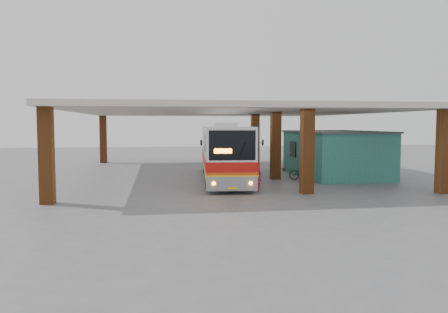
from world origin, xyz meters
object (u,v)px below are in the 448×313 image
at_px(coach_bus, 224,151).
at_px(pedestrian, 255,175).
at_px(motorcycle, 304,172).
at_px(red_chair, 286,166).

relative_size(coach_bus, pedestrian, 7.24).
distance_m(motorcycle, pedestrian, 5.94).
relative_size(motorcycle, pedestrian, 1.05).
bearing_deg(motorcycle, pedestrian, 149.39).
relative_size(motorcycle, red_chair, 2.41).
height_order(motorcycle, red_chair, motorcycle).
distance_m(coach_bus, red_chair, 7.10).
xyz_separation_m(coach_bus, motorcycle, (5.04, -0.89, -1.33)).
bearing_deg(pedestrian, red_chair, -116.31).
height_order(coach_bus, motorcycle, coach_bus).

